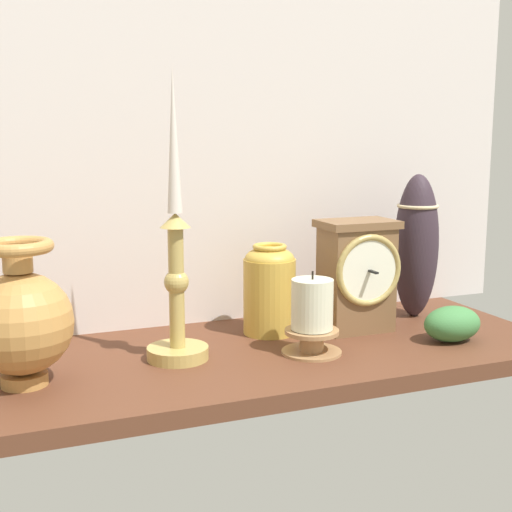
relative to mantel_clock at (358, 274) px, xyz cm
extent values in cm
cube|color=#57311F|center=(-22.99, -3.44, -10.43)|extent=(100.00, 36.00, 2.40)
cube|color=silver|center=(-22.99, 15.06, 23.27)|extent=(120.00, 2.00, 65.00)
cube|color=brown|center=(0.00, 0.44, -0.89)|extent=(10.74, 7.32, 16.68)
cube|color=brown|center=(0.00, 0.44, 8.05)|extent=(12.03, 8.20, 1.20)
torus|color=tan|center=(0.00, -3.62, 1.27)|extent=(11.40, 1.04, 11.40)
cylinder|color=white|center=(0.00, -3.72, 1.27)|extent=(9.54, 0.40, 9.54)
cube|color=black|center=(0.00, -4.02, 1.27)|extent=(0.60, 3.63, 0.30)
cylinder|color=tan|center=(-30.73, -3.06, -8.33)|extent=(8.68, 8.68, 1.80)
cylinder|color=tan|center=(-30.73, -3.06, 1.04)|extent=(2.17, 2.17, 16.93)
sphere|color=tan|center=(-30.73, -3.06, 1.88)|extent=(3.47, 3.47, 3.47)
cone|color=tan|center=(-30.73, -3.06, 10.50)|extent=(4.24, 4.24, 2.00)
cone|color=silver|center=(-30.73, -3.06, 21.32)|extent=(2.04, 2.04, 19.63)
cylinder|color=#B98342|center=(-51.54, -6.31, -8.43)|extent=(5.84, 5.84, 1.60)
sphere|color=#B98342|center=(-51.54, -6.31, -1.14)|extent=(12.98, 12.98, 12.98)
cylinder|color=#B98342|center=(-51.54, -6.31, 6.96)|extent=(3.64, 3.64, 3.22)
torus|color=#B98342|center=(-51.54, -6.31, 8.58)|extent=(8.91, 8.91, 1.61)
cylinder|color=gold|center=(-13.62, 3.84, -3.25)|extent=(8.27, 8.27, 11.96)
ellipsoid|color=gold|center=(-13.62, 3.84, 2.73)|extent=(7.86, 7.86, 3.93)
torus|color=gold|center=(-13.62, 3.84, 4.69)|extent=(5.37, 5.37, 0.82)
cylinder|color=#A57B4F|center=(-12.02, -8.07, -7.60)|extent=(3.49, 3.49, 3.26)
cylinder|color=#A57B4F|center=(-12.02, -8.07, -8.83)|extent=(8.72, 8.72, 0.80)
cylinder|color=#A57B4F|center=(-12.02, -8.07, -5.97)|extent=(7.85, 7.85, 0.60)
cylinder|color=beige|center=(-12.02, -8.07, -1.94)|extent=(6.03, 6.03, 7.27)
cylinder|color=black|center=(-12.02, -8.07, 2.29)|extent=(0.30, 0.30, 1.20)
ellipsoid|color=#32252E|center=(13.86, 4.24, 3.09)|extent=(7.55, 7.55, 24.64)
torus|color=#CCB78C|center=(13.86, 4.24, 9.99)|extent=(7.01, 7.01, 0.60)
ellipsoid|color=#3D7A3F|center=(10.55, -10.69, -6.50)|extent=(9.26, 6.48, 5.47)
camera|label=1|loc=(-55.95, -95.88, 22.30)|focal=49.35mm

